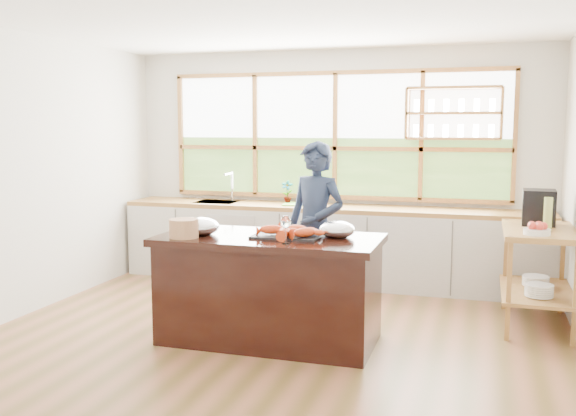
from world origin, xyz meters
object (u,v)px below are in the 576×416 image
at_px(cook, 316,229).
at_px(wicker_basket, 184,228).
at_px(espresso_machine, 539,207).
at_px(island, 269,288).

height_order(cook, wicker_basket, cook).
height_order(cook, espresso_machine, cook).
xyz_separation_m(island, cook, (0.17, 0.88, 0.38)).
distance_m(cook, espresso_machine, 2.08).
distance_m(cook, wicker_basket, 1.41).
xyz_separation_m(cook, wicker_basket, (-0.82, -1.14, 0.14)).
relative_size(island, cook, 1.11).
distance_m(island, wicker_basket, 0.88).
xyz_separation_m(espresso_machine, wicker_basket, (-2.84, -1.59, -0.09)).
bearing_deg(cook, espresso_machine, 30.92).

